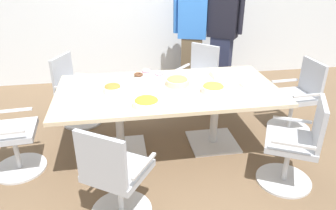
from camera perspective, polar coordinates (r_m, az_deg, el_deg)
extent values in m
cube|color=brown|center=(3.82, 0.00, -7.53)|extent=(10.00, 10.00, 0.01)
cube|color=#CCB793|center=(3.47, 0.00, 2.68)|extent=(2.40, 1.20, 0.04)
cube|color=silver|center=(3.77, -8.35, -7.97)|extent=(0.56, 0.56, 0.02)
cylinder|color=silver|center=(3.59, -8.71, -3.21)|extent=(0.09, 0.09, 0.69)
cube|color=silver|center=(3.92, 8.01, -6.55)|extent=(0.56, 0.56, 0.02)
cylinder|color=silver|center=(3.74, 8.34, -1.91)|extent=(0.09, 0.09, 0.69)
cylinder|color=silver|center=(2.86, -8.59, -15.26)|extent=(0.05, 0.05, 0.41)
cube|color=#ADB2BC|center=(2.71, -8.91, -11.52)|extent=(0.64, 0.64, 0.06)
cube|color=#ADB2BC|center=(2.43, -11.98, -9.65)|extent=(0.39, 0.28, 0.42)
cube|color=silver|center=(2.77, -13.41, -8.10)|extent=(0.23, 0.32, 0.02)
cube|color=silver|center=(2.53, -4.34, -10.86)|extent=(0.23, 0.32, 0.02)
cylinder|color=silver|center=(3.50, 19.99, -12.52)|extent=(0.73, 0.73, 0.02)
cylinder|color=silver|center=(3.37, 20.53, -9.63)|extent=(0.05, 0.05, 0.41)
cube|color=#ADB2BC|center=(3.25, 21.16, -6.26)|extent=(0.62, 0.62, 0.06)
cube|color=#ADB2BC|center=(3.16, 25.61, -3.02)|extent=(0.24, 0.41, 0.42)
cube|color=silver|center=(2.98, 21.58, -6.68)|extent=(0.34, 0.20, 0.02)
cube|color=silver|center=(3.41, 21.43, -2.45)|extent=(0.34, 0.20, 0.02)
cylinder|color=silver|center=(4.47, 20.75, -3.82)|extent=(0.57, 0.57, 0.02)
cylinder|color=silver|center=(4.37, 21.18, -1.36)|extent=(0.05, 0.05, 0.41)
cube|color=#ADB2BC|center=(4.28, 21.67, 1.42)|extent=(0.49, 0.49, 0.06)
cube|color=#ADB2BC|center=(4.31, 24.52, 4.55)|extent=(0.06, 0.44, 0.42)
cube|color=silver|center=(4.05, 23.76, 1.57)|extent=(0.37, 0.05, 0.02)
cube|color=silver|center=(4.42, 20.24, 4.12)|extent=(0.37, 0.05, 0.02)
cylinder|color=silver|center=(4.75, 4.97, -0.30)|extent=(0.76, 0.76, 0.02)
cylinder|color=silver|center=(4.66, 5.07, 2.08)|extent=(0.05, 0.05, 0.41)
cube|color=#ADB2BC|center=(4.58, 5.18, 4.76)|extent=(0.65, 0.65, 0.06)
cube|color=#ADB2BC|center=(4.67, 6.61, 8.25)|extent=(0.34, 0.33, 0.42)
cube|color=silver|center=(4.43, 7.99, 5.53)|extent=(0.28, 0.28, 0.02)
cube|color=silver|center=(4.65, 2.62, 6.77)|extent=(0.28, 0.28, 0.02)
cylinder|color=silver|center=(4.50, -15.03, -2.70)|extent=(0.72, 0.72, 0.02)
cylinder|color=silver|center=(4.41, -15.34, -0.23)|extent=(0.05, 0.05, 0.41)
cube|color=#ADB2BC|center=(4.32, -15.70, 2.55)|extent=(0.61, 0.61, 0.06)
cube|color=#ADB2BC|center=(4.34, -18.48, 5.72)|extent=(0.22, 0.41, 0.42)
cube|color=silver|center=(4.47, -14.33, 5.17)|extent=(0.35, 0.18, 0.02)
cube|color=silver|center=(4.08, -17.58, 2.78)|extent=(0.35, 0.18, 0.02)
cylinder|color=silver|center=(3.80, -24.99, -10.20)|extent=(0.58, 0.58, 0.02)
cylinder|color=silver|center=(3.68, -25.60, -7.46)|extent=(0.05, 0.05, 0.41)
cube|color=#ADB2BC|center=(3.57, -26.30, -4.31)|extent=(0.49, 0.49, 0.06)
cube|color=silver|center=(3.73, -25.98, -0.88)|extent=(0.37, 0.06, 0.02)
cube|color=silver|center=(3.31, -27.47, -4.57)|extent=(0.37, 0.06, 0.02)
cube|color=brown|center=(5.29, 4.20, 7.41)|extent=(0.37, 0.29, 0.87)
cube|color=blue|center=(5.10, 4.48, 15.72)|extent=(0.49, 0.34, 0.69)
cylinder|color=blue|center=(5.08, 7.59, 15.94)|extent=(0.10, 0.10, 0.62)
cylinder|color=blue|center=(5.12, 1.42, 16.22)|extent=(0.10, 0.10, 0.62)
cube|color=#232842|center=(5.27, 9.35, 7.23)|extent=(0.38, 0.35, 0.90)
cube|color=black|center=(5.07, 10.02, 15.89)|extent=(0.49, 0.43, 0.71)
cylinder|color=black|center=(5.00, 13.06, 15.90)|extent=(0.11, 0.11, 0.64)
cylinder|color=black|center=(5.15, 7.11, 16.61)|extent=(0.11, 0.11, 0.64)
cylinder|color=beige|center=(3.55, 1.69, 4.13)|extent=(0.26, 0.26, 0.07)
ellipsoid|color=tan|center=(3.54, 1.69, 4.62)|extent=(0.23, 0.23, 0.06)
cylinder|color=white|center=(3.40, -9.91, 2.75)|extent=(0.20, 0.20, 0.07)
ellipsoid|color=#AD702D|center=(3.39, -9.95, 3.26)|extent=(0.17, 0.17, 0.06)
cylinder|color=white|center=(3.39, 8.12, 2.80)|extent=(0.25, 0.25, 0.07)
ellipsoid|color=yellow|center=(3.37, 8.15, 3.34)|extent=(0.22, 0.22, 0.06)
cylinder|color=white|center=(3.05, -3.90, 0.30)|extent=(0.26, 0.26, 0.06)
ellipsoid|color=orange|center=(3.04, -3.92, 0.84)|extent=(0.23, 0.23, 0.06)
cylinder|color=white|center=(3.82, -3.48, 5.25)|extent=(0.34, 0.34, 0.01)
torus|color=pink|center=(3.83, -1.67, 5.69)|extent=(0.11, 0.11, 0.03)
torus|color=pink|center=(3.92, -3.93, 6.14)|extent=(0.11, 0.11, 0.03)
torus|color=brown|center=(3.81, -5.33, 5.47)|extent=(0.11, 0.11, 0.03)
torus|color=white|center=(3.70, -3.24, 4.92)|extent=(0.11, 0.11, 0.03)
cylinder|color=white|center=(3.65, 14.70, 3.40)|extent=(0.24, 0.24, 0.01)
cylinder|color=silver|center=(3.65, 14.71, 3.49)|extent=(0.24, 0.24, 0.01)
cylinder|color=white|center=(3.65, 14.72, 3.57)|extent=(0.24, 0.24, 0.01)
cylinder|color=silver|center=(3.64, 14.73, 3.66)|extent=(0.24, 0.24, 0.01)
cylinder|color=white|center=(3.64, 14.74, 3.75)|extent=(0.24, 0.24, 0.01)
cube|color=white|center=(3.84, 9.23, 5.41)|extent=(0.18, 0.18, 0.05)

